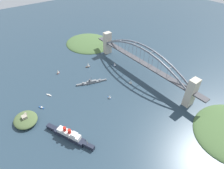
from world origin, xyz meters
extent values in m
plane|color=#283D4C|center=(0.00, 0.00, 0.00)|extent=(1400.00, 1400.00, 0.00)
cube|color=beige|center=(-121.68, 0.00, 27.79)|extent=(13.01, 18.07, 55.58)
cube|color=beige|center=(121.68, 0.00, 27.79)|extent=(13.01, 18.07, 55.58)
cube|color=#47474C|center=(0.00, 0.00, 30.43)|extent=(230.35, 13.36, 2.40)
cube|color=#47474C|center=(-140.19, 0.00, 30.43)|extent=(24.00, 13.36, 2.40)
cube|color=#47474C|center=(140.19, 0.00, 30.43)|extent=(24.00, 13.36, 2.40)
cube|color=slate|center=(-106.59, -6.01, 36.78)|extent=(25.20, 1.80, 15.51)
cube|color=slate|center=(-82.90, -6.01, 48.06)|extent=(24.92, 1.80, 12.82)
cube|color=slate|center=(-59.21, -6.01, 56.51)|extent=(24.60, 1.80, 10.12)
cube|color=slate|center=(-35.53, -6.01, 62.15)|extent=(24.25, 1.80, 7.38)
cube|color=slate|center=(-11.84, -6.01, 64.97)|extent=(23.88, 1.80, 4.60)
cube|color=slate|center=(11.84, -6.01, 64.97)|extent=(23.88, 1.80, 4.60)
cube|color=slate|center=(35.53, -6.01, 62.15)|extent=(24.25, 1.80, 7.38)
cube|color=slate|center=(59.21, -6.01, 56.51)|extent=(24.60, 1.80, 10.12)
cube|color=slate|center=(82.90, -6.01, 48.06)|extent=(24.92, 1.80, 12.82)
cube|color=slate|center=(106.59, -6.01, 36.78)|extent=(25.20, 1.80, 15.51)
cube|color=slate|center=(-106.59, 6.01, 36.78)|extent=(25.20, 1.80, 15.51)
cube|color=slate|center=(-82.90, 6.01, 48.06)|extent=(24.92, 1.80, 12.82)
cube|color=slate|center=(-59.21, 6.01, 56.51)|extent=(24.60, 1.80, 10.12)
cube|color=slate|center=(-35.53, 6.01, 62.15)|extent=(24.25, 1.80, 7.38)
cube|color=slate|center=(-11.84, 6.01, 64.97)|extent=(23.88, 1.80, 4.60)
cube|color=slate|center=(11.84, 6.01, 64.97)|extent=(23.88, 1.80, 4.60)
cube|color=slate|center=(35.53, 6.01, 62.15)|extent=(24.25, 1.80, 7.38)
cube|color=slate|center=(59.21, 6.01, 56.51)|extent=(24.60, 1.80, 10.12)
cube|color=slate|center=(82.90, 6.01, 48.06)|extent=(24.92, 1.80, 12.82)
cube|color=slate|center=(106.59, 6.01, 36.78)|extent=(25.20, 1.80, 15.51)
cube|color=slate|center=(-118.43, 0.00, 30.43)|extent=(1.40, 12.02, 1.40)
cube|color=slate|center=(-71.06, 0.00, 52.99)|extent=(1.40, 12.02, 1.40)
cube|color=slate|center=(-23.69, 0.00, 64.27)|extent=(1.40, 12.02, 1.40)
cube|color=slate|center=(23.69, 0.00, 64.27)|extent=(1.40, 12.02, 1.40)
cube|color=slate|center=(71.06, 0.00, 52.99)|extent=(1.40, 12.02, 1.40)
cube|color=slate|center=(118.43, 0.00, 30.43)|extent=(1.40, 12.02, 1.40)
cylinder|color=slate|center=(-94.74, -6.01, 37.38)|extent=(0.56, 0.56, 11.49)
cylinder|color=slate|center=(-94.74, 6.01, 37.38)|extent=(0.56, 0.56, 11.49)
cylinder|color=slate|center=(-71.06, -6.01, 42.31)|extent=(0.56, 0.56, 21.36)
cylinder|color=slate|center=(-71.06, 6.01, 42.31)|extent=(0.56, 0.56, 21.36)
cylinder|color=slate|center=(-47.37, -6.01, 45.84)|extent=(0.56, 0.56, 28.41)
cylinder|color=slate|center=(-47.37, 6.01, 45.84)|extent=(0.56, 0.56, 28.41)
cylinder|color=slate|center=(-23.69, -6.01, 47.95)|extent=(0.56, 0.56, 32.63)
cylinder|color=slate|center=(-23.69, 6.01, 47.95)|extent=(0.56, 0.56, 32.63)
cylinder|color=slate|center=(0.00, -6.01, 48.66)|extent=(0.56, 0.56, 34.04)
cylinder|color=slate|center=(0.00, 6.01, 48.66)|extent=(0.56, 0.56, 34.04)
cylinder|color=slate|center=(23.69, -6.01, 47.95)|extent=(0.56, 0.56, 32.63)
cylinder|color=slate|center=(23.69, 6.01, 47.95)|extent=(0.56, 0.56, 32.63)
cylinder|color=slate|center=(47.37, -6.01, 45.84)|extent=(0.56, 0.56, 28.41)
cylinder|color=slate|center=(47.37, 6.01, 45.84)|extent=(0.56, 0.56, 28.41)
cylinder|color=slate|center=(71.06, -6.01, 42.31)|extent=(0.56, 0.56, 21.36)
cylinder|color=slate|center=(71.06, 6.01, 42.31)|extent=(0.56, 0.56, 21.36)
cylinder|color=slate|center=(94.74, -6.01, 37.38)|extent=(0.56, 0.56, 11.49)
cylinder|color=slate|center=(94.74, 6.01, 37.38)|extent=(0.56, 0.56, 11.49)
ellipsoid|color=#476638|center=(199.60, 10.64, 0.00)|extent=(136.59, 123.93, 17.51)
ellipsoid|color=#756B5B|center=(168.87, -23.44, 0.00)|extent=(47.81, 37.18, 9.63)
cube|color=#1E2333|center=(-55.28, 203.79, 3.50)|extent=(52.17, 31.01, 7.00)
cube|color=#1E2333|center=(-87.19, 189.58, 3.50)|extent=(18.33, 12.44, 7.00)
cube|color=#1E2333|center=(-23.38, 218.01, 3.50)|extent=(18.80, 13.50, 7.00)
cube|color=white|center=(-55.28, 203.79, 10.57)|extent=(39.56, 24.23, 7.15)
cube|color=white|center=(-65.15, 199.40, 15.74)|extent=(11.13, 10.79, 3.20)
cylinder|color=red|center=(-57.08, 202.99, 17.36)|extent=(4.77, 4.77, 6.44)
cylinder|color=red|center=(-49.00, 206.59, 17.36)|extent=(4.77, 4.77, 6.44)
cylinder|color=tan|center=(-85.19, 190.47, 12.00)|extent=(0.50, 0.50, 10.00)
cube|color=slate|center=(38.08, 103.88, 1.58)|extent=(18.79, 38.37, 3.17)
cube|color=slate|center=(29.31, 79.66, 1.58)|extent=(6.92, 13.03, 3.17)
cube|color=slate|center=(46.86, 128.09, 1.58)|extent=(7.43, 13.21, 3.17)
cube|color=slate|center=(38.08, 103.88, 4.48)|extent=(11.09, 19.80, 2.63)
cylinder|color=slate|center=(32.05, 87.22, 4.27)|extent=(4.19, 4.19, 2.20)
cylinder|color=slate|center=(44.12, 120.53, 4.27)|extent=(4.19, 4.19, 2.20)
cylinder|color=slate|center=(38.08, 103.88, 10.79)|extent=(0.60, 0.60, 10.00)
cylinder|color=#4C4C51|center=(39.40, 107.51, 7.99)|extent=(3.29, 3.29, 4.40)
ellipsoid|color=#4C6038|center=(17.52, 245.95, 4.69)|extent=(42.82, 37.24, 9.38)
cube|color=#9E937F|center=(17.52, 245.95, 10.59)|extent=(8.00, 8.00, 6.17)
cylinder|color=gray|center=(22.02, 242.45, 10.90)|extent=(3.60, 3.60, 6.78)
cylinder|color=#B7B7B2|center=(-66.53, -37.07, 0.45)|extent=(1.46, 5.93, 0.90)
cylinder|color=#B7B7B2|center=(-62.96, -36.73, 0.45)|extent=(1.46, 5.93, 0.90)
cylinder|color=maroon|center=(-66.53, -37.07, 1.55)|extent=(0.14, 0.14, 1.30)
cylinder|color=maroon|center=(-62.96, -36.73, 1.55)|extent=(0.14, 0.14, 1.30)
ellipsoid|color=beige|center=(-64.74, -36.90, 2.92)|extent=(2.20, 8.08, 1.44)
cylinder|color=maroon|center=(-65.09, -33.33, 2.92)|extent=(1.44, 0.93, 1.37)
cube|color=beige|center=(-64.84, -35.91, 3.53)|extent=(10.65, 2.70, 0.20)
cube|color=beige|center=(-64.41, -40.40, 3.06)|extent=(4.09, 1.48, 0.12)
cube|color=maroon|center=(-64.41, -40.40, 4.39)|extent=(0.22, 1.11, 1.50)
cube|color=#B2231E|center=(113.99, 143.84, 0.53)|extent=(5.04, 5.70, 1.07)
cube|color=#B2231E|center=(116.08, 140.96, 0.53)|extent=(1.90, 2.06, 1.07)
cube|color=#B2231E|center=(111.90, 146.71, 0.53)|extent=(2.07, 2.18, 1.07)
cylinder|color=tan|center=(114.25, 143.48, 5.92)|extent=(0.16, 0.16, 9.71)
cone|color=silver|center=(113.34, 144.74, 5.43)|extent=(6.83, 6.83, 7.77)
cube|color=#234C8C|center=(32.79, 214.42, 0.58)|extent=(7.40, 5.93, 1.16)
cube|color=#234C8C|center=(36.76, 216.73, 0.58)|extent=(2.78, 2.51, 1.16)
cube|color=#234C8C|center=(28.82, 212.12, 0.58)|extent=(2.93, 2.79, 1.16)
cube|color=beige|center=(32.04, 213.99, 1.79)|extent=(4.13, 3.71, 1.26)
cube|color=#234C8C|center=(60.70, 25.59, 0.46)|extent=(5.96, 3.26, 0.92)
cube|color=#234C8C|center=(64.53, 25.89, 0.46)|extent=(2.01, 1.42, 0.92)
cube|color=#234C8C|center=(56.87, 25.29, 0.46)|extent=(2.03, 1.67, 0.92)
cylinder|color=tan|center=(61.18, 25.63, 5.17)|extent=(0.16, 0.16, 8.50)
cone|color=white|center=(59.50, 25.50, 4.75)|extent=(5.68, 5.68, 6.80)
cube|color=silver|center=(56.53, 190.48, 0.62)|extent=(7.74, 5.30, 1.23)
cube|color=silver|center=(61.02, 192.54, 0.62)|extent=(2.80, 2.25, 1.23)
cube|color=silver|center=(52.05, 188.43, 0.62)|extent=(2.91, 2.49, 1.23)
cube|color=beige|center=(55.69, 190.10, 1.78)|extent=(4.17, 3.31, 1.09)
cube|color=brown|center=(95.38, 78.07, 0.55)|extent=(4.40, 7.04, 1.09)
cube|color=brown|center=(96.54, 82.27, 0.55)|extent=(1.78, 2.43, 1.09)
cube|color=brown|center=(94.22, 73.86, 0.55)|extent=(2.01, 2.50, 1.09)
cylinder|color=tan|center=(95.53, 78.59, 7.04)|extent=(0.16, 0.16, 11.89)
cone|color=white|center=(95.02, 76.75, 6.44)|extent=(7.38, 7.38, 9.51)
cube|color=silver|center=(-12.74, 40.79, 0.53)|extent=(5.06, 3.20, 1.07)
cube|color=silver|center=(-9.72, 41.56, 0.53)|extent=(1.75, 1.30, 1.07)
cube|color=silver|center=(-15.76, 40.01, 0.53)|extent=(1.79, 1.49, 1.07)
cylinder|color=tan|center=(-12.36, 40.88, 4.35)|extent=(0.16, 0.16, 6.57)
cone|color=silver|center=(-13.68, 40.54, 4.02)|extent=(5.23, 5.23, 5.25)
cube|color=#234C8C|center=(-20.75, 102.61, 0.37)|extent=(5.54, 2.53, 0.75)
cube|color=#234C8C|center=(-17.09, 102.68, 0.37)|extent=(1.85, 1.13, 0.75)
cube|color=#234C8C|center=(-24.42, 102.55, 0.37)|extent=(1.85, 1.35, 0.75)
cylinder|color=tan|center=(-20.29, 102.62, 4.43)|extent=(0.16, 0.16, 7.37)
cone|color=white|center=(-21.90, 102.59, 4.06)|extent=(5.12, 5.12, 5.90)
camera|label=1|loc=(-225.94, 255.19, 238.26)|focal=29.38mm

